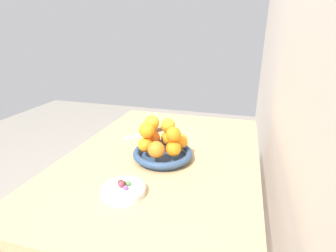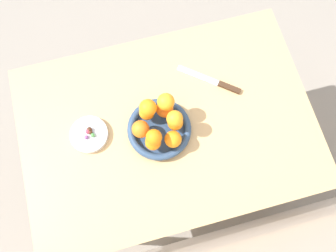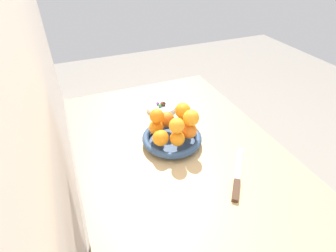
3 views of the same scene
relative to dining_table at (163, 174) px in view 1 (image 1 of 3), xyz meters
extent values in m
cube|color=beige|center=(0.00, 0.48, 0.60)|extent=(4.00, 0.05, 2.50)
cube|color=tan|center=(0.00, 0.00, 0.07)|extent=(1.10, 0.76, 0.04)
cylinder|color=tan|center=(-0.49, -0.32, -0.30)|extent=(0.05, 0.05, 0.70)
cylinder|color=tan|center=(-0.49, 0.32, -0.30)|extent=(0.05, 0.05, 0.70)
cylinder|color=navy|center=(0.03, 0.01, 0.10)|extent=(0.19, 0.19, 0.01)
torus|color=navy|center=(0.03, 0.01, 0.12)|extent=(0.23, 0.23, 0.03)
cylinder|color=silver|center=(0.29, -0.04, 0.10)|extent=(0.14, 0.14, 0.02)
sphere|color=orange|center=(0.00, -0.04, 0.16)|extent=(0.06, 0.06, 0.06)
sphere|color=orange|center=(0.06, -0.05, 0.16)|extent=(0.06, 0.06, 0.06)
sphere|color=orange|center=(0.10, 0.01, 0.16)|extent=(0.06, 0.06, 0.06)
sphere|color=orange|center=(0.07, 0.06, 0.16)|extent=(0.06, 0.06, 0.06)
sphere|color=orange|center=(0.00, 0.07, 0.16)|extent=(0.06, 0.06, 0.06)
sphere|color=orange|center=(-0.02, 0.02, 0.16)|extent=(0.06, 0.06, 0.06)
sphere|color=orange|center=(-0.02, 0.02, 0.21)|extent=(0.06, 0.06, 0.06)
sphere|color=orange|center=(-0.01, -0.05, 0.22)|extent=(0.06, 0.06, 0.06)
sphere|color=orange|center=(0.06, 0.06, 0.21)|extent=(0.06, 0.06, 0.06)
sphere|color=orange|center=(0.06, -0.04, 0.21)|extent=(0.06, 0.06, 0.06)
sphere|color=#4C9947|center=(0.27, -0.03, 0.12)|extent=(0.02, 0.02, 0.02)
sphere|color=#8C4C99|center=(0.30, -0.02, 0.12)|extent=(0.01, 0.01, 0.01)
sphere|color=#472819|center=(0.28, -0.04, 0.12)|extent=(0.02, 0.02, 0.02)
sphere|color=#C6384C|center=(0.29, -0.04, 0.12)|extent=(0.02, 0.02, 0.02)
sphere|color=#472819|center=(0.28, -0.05, 0.12)|extent=(0.02, 0.02, 0.02)
cube|color=#3F2819|center=(-0.27, -0.08, 0.10)|extent=(0.08, 0.07, 0.01)
cube|color=silver|center=(-0.17, -0.17, 0.09)|extent=(0.15, 0.12, 0.01)
camera|label=1|loc=(0.92, 0.29, 0.57)|focal=28.00mm
camera|label=2|loc=(0.09, 0.33, 1.27)|focal=35.00mm
camera|label=3|loc=(-0.70, 0.33, 0.76)|focal=28.00mm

